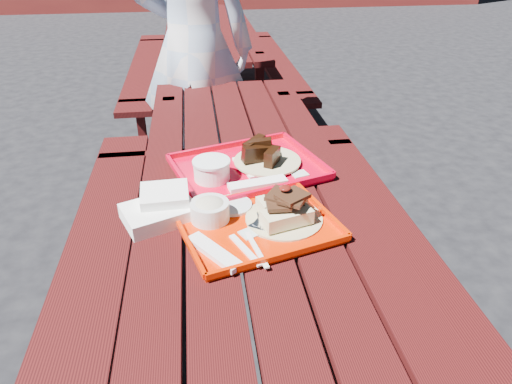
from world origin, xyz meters
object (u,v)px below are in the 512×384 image
Objects in this scene: near_tray at (254,216)px; person at (194,47)px; far_tray at (247,166)px; picnic_table_far at (211,49)px; picnic_table_near at (250,233)px.

near_tray is 1.54m from person.
near_tray reaches higher than far_tray.
far_tray reaches higher than picnic_table_far.
far_tray is (0.00, 0.11, 0.22)m from picnic_table_near.
person is (-0.15, 1.30, 0.36)m from picnic_table_near.
person reaches higher than picnic_table_far.
picnic_table_far is 1.55m from person.
picnic_table_far is at bearing 90.04° from far_tray.
picnic_table_far is at bearing -81.83° from person.
person reaches higher than picnic_table_near.
person is at bearing 97.34° from far_tray.
person is (-0.14, 1.53, 0.14)m from near_tray.
far_tray is at bearing 87.15° from near_tray.
person reaches higher than near_tray.
picnic_table_near is 0.32m from near_tray.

